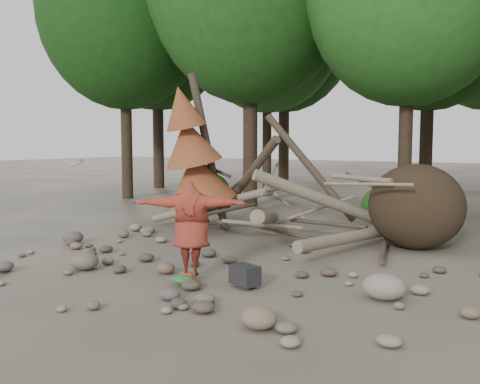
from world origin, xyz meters
The scene contains 13 objects.
ground centered at (0.00, 0.00, 0.00)m, with size 120.00×120.00×0.00m, color #514C44.
deadfall_pile centered at (2.02, 4.24, 0.95)m, with size 8.55×5.24×3.30m.
dead_conifer centered at (-3.12, 3.37, 2.11)m, with size 2.06×2.16×4.35m.
bush_left centered at (-5.50, 7.20, 0.72)m, with size 1.80×1.80×1.44m, color #184612.
bush_mid centered at (0.80, 7.80, 0.56)m, with size 1.40×1.40×1.12m, color #205919.
frisbee_thrower centered at (-0.11, -0.67, 0.93)m, with size 3.58×1.42×2.08m.
backpack centered at (0.99, -0.63, 0.16)m, with size 0.49×0.33×0.33m, color black.
cloth_green centered at (0.05, -1.14, 0.08)m, with size 0.41×0.34×0.15m, color #2B6D2E.
cloth_orange centered at (-0.15, -0.76, 0.05)m, with size 0.28×0.23×0.10m, color #C14921.
boulder_front_left centered at (-2.32, -1.19, 0.17)m, with size 0.57×0.51×0.34m, color #6A6158.
boulder_front_right centered at (2.21, -2.24, 0.15)m, with size 0.50×0.45×0.30m, color #836A52.
boulder_mid_right centered at (3.21, -0.04, 0.21)m, with size 0.69×0.62×0.41m, color gray.
boulder_mid_left centered at (-4.63, 0.51, 0.16)m, with size 0.53×0.48×0.32m, color #59534B.
Camera 1 is at (5.66, -8.22, 2.47)m, focal length 40.00 mm.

